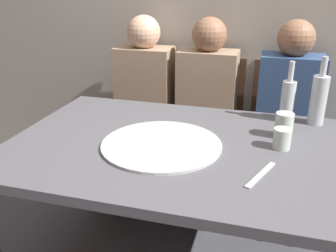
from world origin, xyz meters
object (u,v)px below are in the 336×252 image
(chair_right, at_px, (284,125))
(guest_in_beanie, at_px, (204,107))
(dining_table, at_px, (177,159))
(chair_middle, at_px, (207,118))
(guest_in_sweater, at_px, (141,101))
(guest_by_wall, at_px, (287,115))
(beer_bottle, at_px, (288,100))
(pizza_tray, at_px, (161,144))
(wine_bottle, at_px, (319,99))
(tumbler_near, at_px, (282,139))
(table_knife, at_px, (261,175))
(chair_left, at_px, (149,112))
(tumbler_far, at_px, (284,125))

(chair_right, xyz_separation_m, guest_in_beanie, (-0.49, -0.15, 0.13))
(dining_table, relative_size, chair_middle, 1.59)
(guest_in_sweater, xyz_separation_m, guest_by_wall, (0.90, 0.00, 0.00))
(beer_bottle, relative_size, chair_middle, 0.33)
(beer_bottle, xyz_separation_m, chair_middle, (-0.46, 0.49, -0.32))
(dining_table, bearing_deg, chair_middle, 91.29)
(dining_table, relative_size, guest_by_wall, 1.23)
(chair_middle, relative_size, guest_in_beanie, 0.77)
(pizza_tray, relative_size, wine_bottle, 1.56)
(wine_bottle, relative_size, tumbler_near, 3.75)
(dining_table, height_order, chair_right, chair_right)
(pizza_tray, bearing_deg, chair_right, 60.44)
(table_knife, relative_size, guest_in_beanie, 0.19)
(dining_table, bearing_deg, chair_left, 115.96)
(tumbler_near, relative_size, chair_left, 0.10)
(wine_bottle, xyz_separation_m, chair_left, (-1.02, 0.49, -0.34))
(table_knife, height_order, chair_left, chair_left)
(beer_bottle, height_order, guest_by_wall, guest_by_wall)
(tumbler_far, distance_m, guest_in_sweater, 1.03)
(pizza_tray, distance_m, wine_bottle, 0.79)
(guest_in_beanie, bearing_deg, wine_bottle, 150.97)
(tumbler_near, relative_size, chair_right, 0.10)
(chair_left, xyz_separation_m, chair_right, (0.90, 0.00, 0.00))
(guest_in_beanie, bearing_deg, chair_middle, -90.00)
(wine_bottle, distance_m, tumbler_near, 0.38)
(tumbler_far, bearing_deg, guest_by_wall, 85.86)
(pizza_tray, distance_m, tumbler_far, 0.54)
(table_knife, distance_m, chair_right, 1.10)
(guest_by_wall, bearing_deg, pizza_tray, 55.89)
(tumbler_near, relative_size, guest_in_beanie, 0.07)
(tumbler_near, bearing_deg, pizza_tray, -166.83)
(pizza_tray, relative_size, beer_bottle, 1.72)
(dining_table, distance_m, wine_bottle, 0.74)
(dining_table, bearing_deg, guest_in_sweater, 120.40)
(guest_by_wall, bearing_deg, tumbler_far, 85.86)
(chair_right, xyz_separation_m, guest_by_wall, (0.00, -0.15, 0.13))
(table_knife, relative_size, chair_right, 0.24)
(tumbler_far, xyz_separation_m, chair_left, (-0.86, 0.70, -0.27))
(wine_bottle, height_order, beer_bottle, wine_bottle)
(pizza_tray, bearing_deg, chair_middle, 87.71)
(table_knife, xyz_separation_m, chair_left, (-0.79, 1.07, -0.22))
(dining_table, distance_m, guest_in_beanie, 0.74)
(guest_in_beanie, distance_m, guest_by_wall, 0.49)
(tumbler_near, bearing_deg, wine_bottle, 64.59)
(table_knife, xyz_separation_m, guest_in_sweater, (-0.79, 0.92, -0.09))
(beer_bottle, relative_size, tumbler_far, 2.67)
(guest_in_beanie, bearing_deg, pizza_tray, 87.27)
(dining_table, height_order, guest_in_beanie, guest_in_beanie)
(pizza_tray, xyz_separation_m, tumbler_near, (0.48, 0.11, 0.04))
(beer_bottle, distance_m, tumbler_far, 0.21)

